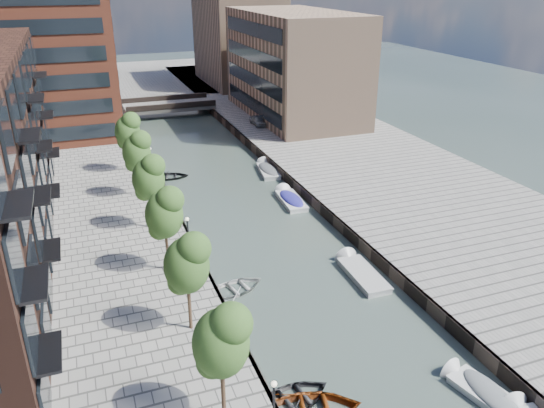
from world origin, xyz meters
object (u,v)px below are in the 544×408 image
tree_5 (136,150)px  sloop_4 (169,178)px  sloop_3 (237,290)px  motorboat_4 (268,170)px  tree_1 (221,339)px  motorboat_3 (290,199)px  motorboat_1 (483,393)px  motorboat_2 (359,272)px  car (258,120)px  tree_6 (127,130)px  tree_4 (148,176)px  tree_3 (164,212)px  sloop_1 (292,403)px  tree_2 (186,262)px  bridge (169,106)px

tree_5 → sloop_4: tree_5 is taller
sloop_3 → motorboat_4: 23.33m
tree_1 → tree_5: 28.00m
sloop_4 → motorboat_3: 13.79m
motorboat_1 → motorboat_2: 12.73m
sloop_4 → car: 19.47m
tree_6 → motorboat_3: size_ratio=1.13×
motorboat_1 → car: 49.83m
tree_4 → sloop_3: bearing=-67.7°
tree_3 → motorboat_3: 17.30m
sloop_1 → sloop_4: (-0.02, 33.59, 0.00)m
sloop_1 → motorboat_3: motorboat_3 is taller
tree_5 → sloop_3: 17.98m
tree_2 → motorboat_1: size_ratio=1.20×
bridge → car: bearing=-55.7°
bridge → car: size_ratio=3.58×
tree_6 → sloop_4: 6.47m
tree_1 → tree_6: size_ratio=1.00×
sloop_1 → car: car is taller
sloop_3 → motorboat_1: (8.87, -13.62, 0.19)m
car → tree_3: bearing=-119.7°
bridge → motorboat_3: size_ratio=2.46×
sloop_4 → motorboat_2: (9.20, -23.73, 0.10)m
tree_5 → sloop_4: bearing=59.7°
sloop_4 → motorboat_4: size_ratio=0.76×
sloop_4 → car: bearing=-35.5°
tree_2 → tree_5: 21.00m
tree_6 → tree_3: bearing=-90.0°
tree_3 → motorboat_2: size_ratio=1.10×
tree_6 → motorboat_2: tree_6 is taller
sloop_3 → motorboat_4: bearing=-39.0°
sloop_3 → sloop_4: size_ratio=0.99×
tree_5 → tree_6: size_ratio=1.00×
tree_4 → motorboat_3: size_ratio=1.13×
sloop_3 → sloop_4: sloop_4 is taller
tree_4 → motorboat_1: 27.12m
tree_4 → motorboat_1: size_ratio=1.20×
tree_5 → motorboat_1: (12.85, -30.33, -5.12)m
bridge → tree_6: 27.63m
car → tree_2: bearing=-115.3°
sloop_3 → motorboat_2: size_ratio=0.74×
tree_2 → sloop_4: 27.88m
tree_3 → motorboat_1: (12.85, -16.33, -5.12)m
tree_3 → sloop_3: bearing=-34.3°
motorboat_2 → sloop_1: bearing=-133.0°
sloop_4 → tree_3: bearing=-178.0°
car → motorboat_1: bearing=-97.2°
bridge → sloop_4: size_ratio=3.19×
tree_2 → motorboat_4: 29.40m
tree_3 → sloop_4: (3.59, 20.13, -5.31)m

